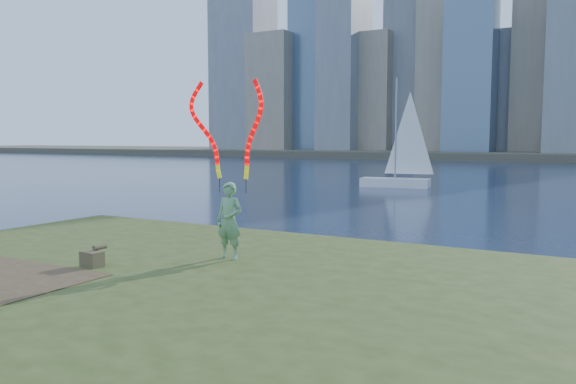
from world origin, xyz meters
The scene contains 6 objects.
ground centered at (0.00, 0.00, 0.00)m, with size 320.00×320.00×0.00m, color #1B2944.
grassy_knoll centered at (0.00, -2.30, 0.34)m, with size 20.00×18.00×0.80m.
far_shore centered at (0.00, 95.00, 0.60)m, with size 320.00×40.00×1.20m, color #4D4738.
woman_with_ribbons centered at (0.46, 0.52, 2.22)m, with size 2.04×0.41×3.98m.
canvas_bag centered at (-1.46, -1.39, 0.97)m, with size 0.44×0.50×0.40m.
sailboat centered at (-4.84, 28.05, 1.27)m, with size 4.93×1.97×7.41m.
Camera 1 is at (7.05, -8.91, 3.27)m, focal length 35.00 mm.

